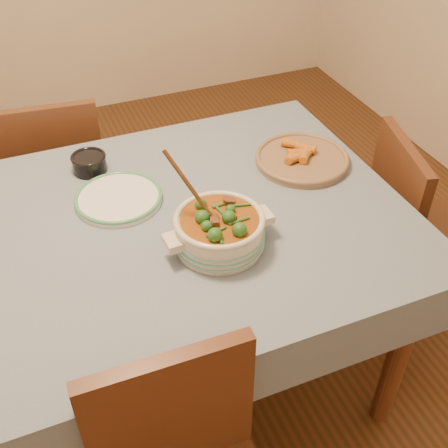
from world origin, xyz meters
The scene contains 8 objects.
floor centered at (0.00, 0.00, 0.00)m, with size 4.50×4.50×0.00m, color #412A12.
dining_table centered at (0.00, 0.00, 0.66)m, with size 1.68×1.08×0.76m.
stew_casserole centered at (0.22, -0.16, 0.82)m, with size 0.32×0.26×0.30m.
white_plate centered at (0.01, 0.15, 0.77)m, with size 0.34×0.34×0.02m.
condiment_bowl centered at (-0.03, 0.35, 0.79)m, with size 0.13×0.13×0.06m.
fried_plate centered at (0.64, 0.13, 0.78)m, with size 0.38×0.38×0.05m.
chair_far centered at (-0.13, 0.78, 0.48)m, with size 0.44×0.44×0.85m.
chair_right centered at (1.05, -0.04, 0.48)m, with size 0.48×0.48×0.84m.
Camera 1 is at (-0.21, -1.25, 1.81)m, focal length 45.00 mm.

